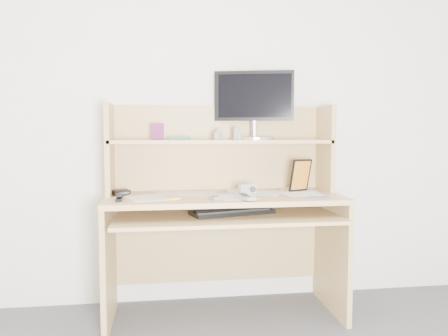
{
  "coord_description": "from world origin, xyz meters",
  "views": [
    {
      "loc": [
        -0.37,
        -1.1,
        1.11
      ],
      "look_at": [
        -0.01,
        1.43,
        0.92
      ],
      "focal_mm": 35.0,
      "sensor_mm": 36.0,
      "label": 1
    }
  ],
  "objects": [
    {
      "name": "tv_remote",
      "position": [
        0.08,
        1.28,
        0.77
      ],
      "size": [
        0.1,
        0.19,
        0.02
      ],
      "primitive_type": "cube",
      "rotation": [
        0.0,
        0.0,
        0.29
      ],
      "color": "gray",
      "rests_on": "paper_clutter"
    },
    {
      "name": "stapler",
      "position": [
        -0.61,
        1.34,
        0.77
      ],
      "size": [
        0.03,
        0.12,
        0.04
      ],
      "primitive_type": "cube",
      "rotation": [
        0.0,
        0.0,
        -0.03
      ],
      "color": "black",
      "rests_on": "paper_clutter"
    },
    {
      "name": "back_wall",
      "position": [
        0.0,
        1.8,
        1.25
      ],
      "size": [
        3.6,
        0.04,
        2.5
      ],
      "primitive_type": "cube",
      "color": "white",
      "rests_on": "floor"
    },
    {
      "name": "flip_phone",
      "position": [
        -0.08,
        1.29,
        0.77
      ],
      "size": [
        0.06,
        0.09,
        0.02
      ],
      "primitive_type": "cube",
      "rotation": [
        0.0,
        0.0,
        0.29
      ],
      "color": "#A3A3A5",
      "rests_on": "paper_clutter"
    },
    {
      "name": "game_case",
      "position": [
        0.49,
        1.54,
        0.86
      ],
      "size": [
        0.14,
        0.08,
        0.2
      ],
      "primitive_type": "cube",
      "rotation": [
        0.0,
        0.0,
        0.43
      ],
      "color": "black",
      "rests_on": "paper_clutter"
    },
    {
      "name": "sticky_note_pad",
      "position": [
        -0.32,
        1.36,
        0.75
      ],
      "size": [
        0.09,
        0.09,
        0.01
      ],
      "primitive_type": "cube",
      "rotation": [
        0.0,
        0.0,
        0.44
      ],
      "color": "#FBF642",
      "rests_on": "desk"
    },
    {
      "name": "wallet",
      "position": [
        -0.62,
        1.57,
        0.77
      ],
      "size": [
        0.12,
        0.11,
        0.02
      ],
      "primitive_type": "cube",
      "rotation": [
        0.0,
        0.0,
        0.44
      ],
      "color": "black",
      "rests_on": "paper_clutter"
    },
    {
      "name": "monitor",
      "position": [
        0.22,
        1.69,
        1.32
      ],
      "size": [
        0.5,
        0.26,
        0.44
      ],
      "rotation": [
        0.0,
        0.0,
        -0.27
      ],
      "color": "#B2B1B7",
      "rests_on": "desk"
    },
    {
      "name": "chip_stack_d",
      "position": [
        0.1,
        1.61,
        1.12
      ],
      "size": [
        0.06,
        0.06,
        0.08
      ],
      "primitive_type": "cylinder",
      "rotation": [
        0.0,
        0.0,
        -0.35
      ],
      "color": "white",
      "rests_on": "desk"
    },
    {
      "name": "paper_clutter",
      "position": [
        0.0,
        1.48,
        0.75
      ],
      "size": [
        1.32,
        0.54,
        0.01
      ],
      "primitive_type": "cube",
      "color": "white",
      "rests_on": "desk"
    },
    {
      "name": "chip_stack_b",
      "position": [
        -0.01,
        1.62,
        1.12
      ],
      "size": [
        0.05,
        0.05,
        0.07
      ],
      "primitive_type": "cylinder",
      "rotation": [
        0.0,
        0.0,
        -0.27
      ],
      "color": "silver",
      "rests_on": "desk"
    },
    {
      "name": "chip_stack_a",
      "position": [
        0.11,
        1.6,
        1.11
      ],
      "size": [
        0.04,
        0.04,
        0.05
      ],
      "primitive_type": "cylinder",
      "rotation": [
        0.0,
        0.0,
        0.07
      ],
      "color": "black",
      "rests_on": "desk"
    },
    {
      "name": "blue_pen",
      "position": [
        0.51,
        1.27,
        0.76
      ],
      "size": [
        0.12,
        0.02,
        0.01
      ],
      "primitive_type": "cylinder",
      "rotation": [
        1.57,
        0.0,
        1.48
      ],
      "color": "#193BC2",
      "rests_on": "paper_clutter"
    },
    {
      "name": "card_box",
      "position": [
        -0.39,
        1.62,
        1.13
      ],
      "size": [
        0.07,
        0.02,
        0.1
      ],
      "primitive_type": "cube",
      "rotation": [
        0.0,
        0.0,
        -0.02
      ],
      "color": "maroon",
      "rests_on": "desk"
    },
    {
      "name": "shelf_book",
      "position": [
        -0.26,
        1.64,
        1.09
      ],
      "size": [
        0.13,
        0.18,
        0.02
      ],
      "primitive_type": "cube",
      "rotation": [
        0.0,
        0.0,
        -0.09
      ],
      "color": "#2F7641",
      "rests_on": "desk"
    },
    {
      "name": "desk",
      "position": [
        0.0,
        1.56,
        0.69
      ],
      "size": [
        1.4,
        0.7,
        1.3
      ],
      "color": "tan",
      "rests_on": "floor"
    },
    {
      "name": "chip_stack_c",
      "position": [
        -0.03,
        1.59,
        1.11
      ],
      "size": [
        0.04,
        0.04,
        0.05
      ],
      "primitive_type": "cylinder",
      "rotation": [
        0.0,
        0.0,
        0.12
      ],
      "color": "black",
      "rests_on": "desk"
    },
    {
      "name": "digital_camera",
      "position": [
        0.14,
        1.46,
        0.79
      ],
      "size": [
        0.11,
        0.06,
        0.06
      ],
      "primitive_type": "cube",
      "rotation": [
        0.0,
        0.0,
        0.18
      ],
      "color": "silver",
      "rests_on": "paper_clutter"
    },
    {
      "name": "keyboard",
      "position": [
        0.03,
        1.39,
        0.67
      ],
      "size": [
        0.51,
        0.3,
        0.03
      ],
      "rotation": [
        0.0,
        0.0,
        0.28
      ],
      "color": "black",
      "rests_on": "desk"
    }
  ]
}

